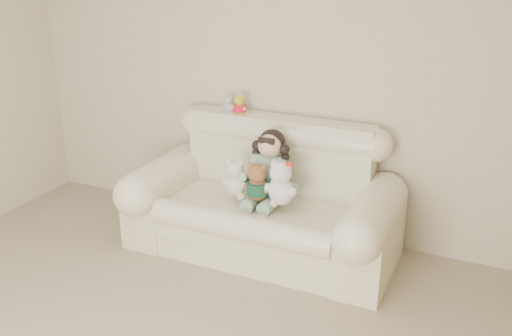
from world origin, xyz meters
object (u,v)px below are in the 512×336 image
object	(u,v)px
seated_child	(270,166)
cream_teddy	(236,174)
sofa	(261,192)
brown_teddy	(258,179)
white_cat	(281,178)

from	to	relation	value
seated_child	cream_teddy	distance (m)	0.28
sofa	brown_teddy	xyz separation A→B (m)	(0.02, -0.12, 0.16)
brown_teddy	cream_teddy	bearing A→B (deg)	152.16
brown_teddy	white_cat	bearing A→B (deg)	-22.95
sofa	brown_teddy	bearing A→B (deg)	-80.02
sofa	brown_teddy	world-z (taller)	sofa
brown_teddy	cream_teddy	size ratio (longest dim) A/B	1.00
cream_teddy	sofa	bearing A→B (deg)	49.98
sofa	cream_teddy	size ratio (longest dim) A/B	6.01
seated_child	cream_teddy	xyz separation A→B (m)	(-0.21, -0.19, -0.04)
seated_child	white_cat	distance (m)	0.26
sofa	white_cat	xyz separation A→B (m)	(0.21, -0.11, 0.19)
seated_child	brown_teddy	distance (m)	0.20
sofa	white_cat	size ratio (longest dim) A/B	5.10
seated_child	white_cat	world-z (taller)	seated_child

